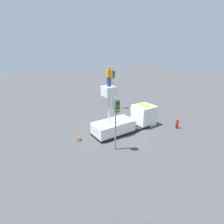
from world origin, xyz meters
TOP-DOWN VIEW (x-y plane):
  - ground_plane at (0.00, 0.00)m, footprint 120.00×120.00m
  - bucket_truck at (0.67, 0.00)m, footprint 7.40×2.17m
  - worker at (-1.57, 0.00)m, footprint 0.40×0.26m
  - traffic_light_pole at (-2.62, -2.67)m, footprint 0.34×0.57m
  - traffic_light_across at (3.49, 6.62)m, footprint 0.34×0.57m
  - fire_hydrant at (5.46, -2.85)m, footprint 0.53×0.29m
  - traffic_cone_rear at (-4.51, 0.73)m, footprint 0.41×0.41m

SIDE VIEW (x-z plane):
  - ground_plane at x=0.00m, z-range 0.00..0.00m
  - traffic_cone_rear at x=-4.51m, z-range -0.02..0.75m
  - fire_hydrant at x=5.46m, z-range -0.01..1.08m
  - bucket_truck at x=0.67m, z-range -1.54..3.47m
  - traffic_light_pole at x=-2.62m, z-range 0.98..5.65m
  - traffic_light_across at x=3.49m, z-range 1.15..6.74m
  - worker at x=-1.57m, z-range 5.01..6.76m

